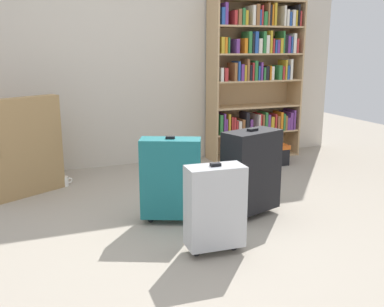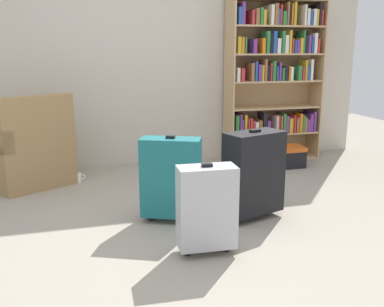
# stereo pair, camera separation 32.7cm
# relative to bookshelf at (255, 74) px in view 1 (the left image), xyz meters

# --- Properties ---
(ground_plane) EXTENTS (9.79, 9.79, 0.00)m
(ground_plane) POSITION_rel_bookshelf_xyz_m (-1.61, -1.92, -1.02)
(ground_plane) COLOR #9E9384
(back_wall) EXTENTS (5.59, 0.10, 2.60)m
(back_wall) POSITION_rel_bookshelf_xyz_m (-1.61, 0.23, 0.28)
(back_wall) COLOR beige
(back_wall) RESTS_ON ground
(bookshelf) EXTENTS (1.14, 0.34, 1.86)m
(bookshelf) POSITION_rel_bookshelf_xyz_m (0.00, 0.00, 0.00)
(bookshelf) COLOR tan
(bookshelf) RESTS_ON ground
(armchair) EXTENTS (0.95, 0.95, 0.90)m
(armchair) POSITION_rel_bookshelf_xyz_m (-2.77, -0.34, -0.70)
(armchair) COLOR #9E7A4C
(armchair) RESTS_ON ground
(mug) EXTENTS (0.12, 0.08, 0.10)m
(mug) POSITION_rel_bookshelf_xyz_m (-2.32, -0.41, -0.97)
(mug) COLOR white
(mug) RESTS_ON ground
(storage_box) EXTENTS (0.43, 0.26, 0.24)m
(storage_box) POSITION_rel_bookshelf_xyz_m (-0.03, -0.43, -0.89)
(storage_box) COLOR black
(storage_box) RESTS_ON ground
(suitcase_silver) EXTENTS (0.39, 0.21, 0.61)m
(suitcase_silver) POSITION_rel_bookshelf_xyz_m (-1.53, -2.26, -0.70)
(suitcase_silver) COLOR #B7BABF
(suitcase_silver) RESTS_ON ground
(suitcase_black) EXTENTS (0.52, 0.37, 0.72)m
(suitcase_black) POSITION_rel_bookshelf_xyz_m (-0.99, -1.75, -0.65)
(suitcase_black) COLOR black
(suitcase_black) RESTS_ON ground
(suitcase_teal) EXTENTS (0.49, 0.36, 0.68)m
(suitcase_teal) POSITION_rel_bookshelf_xyz_m (-1.63, -1.66, -0.66)
(suitcase_teal) COLOR #19666B
(suitcase_teal) RESTS_ON ground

